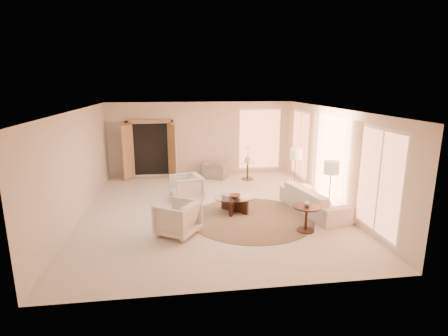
{
  "coord_description": "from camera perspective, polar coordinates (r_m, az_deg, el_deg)",
  "views": [
    {
      "loc": [
        -0.92,
        -9.27,
        3.45
      ],
      "look_at": [
        0.4,
        0.4,
        1.1
      ],
      "focal_mm": 28.0,
      "sensor_mm": 36.0,
      "label": 1
    }
  ],
  "objects": [
    {
      "name": "area_rug",
      "position": [
        9.33,
        4.5,
        -8.16
      ],
      "size": [
        4.1,
        4.1,
        0.01
      ],
      "primitive_type": "cylinder",
      "rotation": [
        0.0,
        0.0,
        0.31
      ],
      "color": "#433223",
      "rests_on": "room"
    },
    {
      "name": "windows_right",
      "position": [
        10.55,
        16.88,
        1.47
      ],
      "size": [
        0.1,
        6.4,
        2.4
      ],
      "primitive_type": null,
      "color": "#FF9866",
      "rests_on": "room"
    },
    {
      "name": "armchair_left",
      "position": [
        10.59,
        -6.17,
        -3.07
      ],
      "size": [
        0.99,
        1.03,
        0.87
      ],
      "primitive_type": "imported",
      "rotation": [
        0.0,
        0.0,
        -1.3
      ],
      "color": "silver",
      "rests_on": "room"
    },
    {
      "name": "french_doors",
      "position": [
        13.34,
        -11.88,
        2.96
      ],
      "size": [
        1.95,
        0.66,
        2.16
      ],
      "color": "tan",
      "rests_on": "room"
    },
    {
      "name": "side_table",
      "position": [
        12.93,
        3.85,
        -0.14
      ],
      "size": [
        0.57,
        0.57,
        0.66
      ],
      "rotation": [
        0.0,
        0.0,
        -0.38
      ],
      "color": "#31291D",
      "rests_on": "room"
    },
    {
      "name": "sofa",
      "position": [
        9.97,
        14.62,
        -5.07
      ],
      "size": [
        1.37,
        2.5,
        0.69
      ],
      "primitive_type": "imported",
      "rotation": [
        0.0,
        0.0,
        1.77
      ],
      "color": "silver",
      "rests_on": "room"
    },
    {
      "name": "coffee_table",
      "position": [
        9.67,
        1.74,
        -5.69
      ],
      "size": [
        1.34,
        1.34,
        0.42
      ],
      "rotation": [
        0.0,
        0.0,
        0.19
      ],
      "color": "black",
      "rests_on": "room"
    },
    {
      "name": "accent_chair",
      "position": [
        13.1,
        -1.5,
        0.06
      ],
      "size": [
        1.06,
        0.9,
        0.79
      ],
      "primitive_type": "imported",
      "rotation": [
        0.0,
        0.0,
        2.72
      ],
      "color": "gray",
      "rests_on": "room"
    },
    {
      "name": "bowl",
      "position": [
        9.61,
        1.75,
        -4.58
      ],
      "size": [
        0.4,
        0.4,
        0.08
      ],
      "primitive_type": "imported",
      "rotation": [
        0.0,
        0.0,
        -0.29
      ],
      "color": "brown",
      "rests_on": "coffee_table"
    },
    {
      "name": "floor_lamp_near",
      "position": [
        10.9,
        11.64,
        1.93
      ],
      "size": [
        0.37,
        0.37,
        1.54
      ],
      "rotation": [
        0.0,
        0.0,
        -0.0
      ],
      "color": "#31291D",
      "rests_on": "room"
    },
    {
      "name": "armchair_right",
      "position": [
        8.29,
        -7.61,
        -7.91
      ],
      "size": [
        1.14,
        1.15,
        0.88
      ],
      "primitive_type": "imported",
      "rotation": [
        0.0,
        0.0,
        -2.17
      ],
      "color": "silver",
      "rests_on": "room"
    },
    {
      "name": "room",
      "position": [
        9.54,
        -2.06,
        1.11
      ],
      "size": [
        7.04,
        8.04,
        2.83
      ],
      "color": "beige",
      "rests_on": "ground"
    },
    {
      "name": "end_table",
      "position": [
        8.62,
        13.3,
        -7.32
      ],
      "size": [
        0.67,
        0.67,
        0.63
      ],
      "rotation": [
        0.0,
        0.0,
        0.23
      ],
      "color": "black",
      "rests_on": "room"
    },
    {
      "name": "end_vase",
      "position": [
        8.53,
        13.4,
        -5.62
      ],
      "size": [
        0.17,
        0.17,
        0.15
      ],
      "primitive_type": "imported",
      "rotation": [
        0.0,
        0.0,
        0.2
      ],
      "color": "silver",
      "rests_on": "end_table"
    },
    {
      "name": "curtains_right",
      "position": [
        11.35,
        14.77,
        2.17
      ],
      "size": [
        0.06,
        5.2,
        2.6
      ],
      "primitive_type": null,
      "color": "beige",
      "rests_on": "room"
    },
    {
      "name": "side_vase",
      "position": [
        12.85,
        3.88,
        1.49
      ],
      "size": [
        0.29,
        0.29,
        0.24
      ],
      "primitive_type": "imported",
      "rotation": [
        0.0,
        0.0,
        0.3
      ],
      "color": "silver",
      "rests_on": "side_table"
    },
    {
      "name": "floor_lamp_far",
      "position": [
        9.16,
        17.11,
        -0.37
      ],
      "size": [
        0.38,
        0.38,
        1.58
      ],
      "rotation": [
        0.0,
        0.0,
        0.28
      ],
      "color": "#31291D",
      "rests_on": "room"
    },
    {
      "name": "window_back_corner",
      "position": [
        13.77,
        5.86,
        4.7
      ],
      "size": [
        1.7,
        0.1,
        2.4
      ],
      "primitive_type": null,
      "color": "#FF9866",
      "rests_on": "room"
    }
  ]
}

